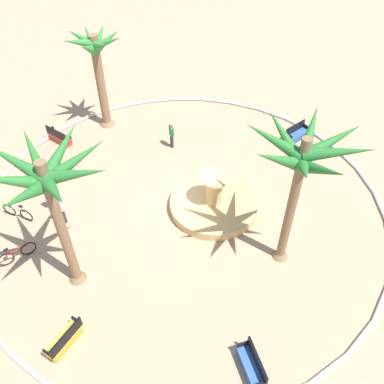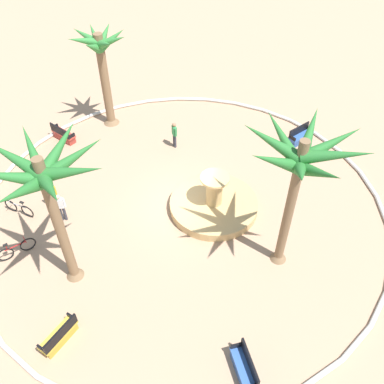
% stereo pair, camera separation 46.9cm
% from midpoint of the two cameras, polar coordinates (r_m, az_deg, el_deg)
% --- Properties ---
extents(ground_plane, '(80.00, 80.00, 0.00)m').
position_cam_midpoint_polar(ground_plane, '(21.02, -0.61, -1.86)').
color(ground_plane, tan).
extents(plaza_curb, '(20.02, 20.02, 0.20)m').
position_cam_midpoint_polar(plaza_curb, '(20.94, -0.61, -1.67)').
color(plaza_curb, silver).
rests_on(plaza_curb, ground).
extents(fountain, '(4.35, 4.35, 2.08)m').
position_cam_midpoint_polar(fountain, '(20.71, 3.62, -1.65)').
color(fountain, tan).
rests_on(fountain, ground).
extents(palm_tree_near_fountain, '(4.62, 4.72, 6.75)m').
position_cam_midpoint_polar(palm_tree_near_fountain, '(15.03, -18.52, 1.34)').
color(palm_tree_near_fountain, brown).
rests_on(palm_tree_near_fountain, ground).
extents(palm_tree_by_curb, '(3.21, 3.37, 5.95)m').
position_cam_midpoint_polar(palm_tree_by_curb, '(24.85, -11.68, 17.54)').
color(palm_tree_by_curb, brown).
rests_on(palm_tree_by_curb, ground).
extents(palm_tree_mid_plaza, '(4.54, 4.68, 6.79)m').
position_cam_midpoint_polar(palm_tree_mid_plaza, '(15.44, 15.38, 3.57)').
color(palm_tree_mid_plaza, brown).
rests_on(palm_tree_mid_plaza, ground).
extents(bench_east, '(0.98, 1.68, 1.00)m').
position_cam_midpoint_polar(bench_east, '(25.98, -16.60, 7.43)').
color(bench_east, '#B73D33').
rests_on(bench_east, ground).
extents(bench_west, '(1.61, 1.29, 1.00)m').
position_cam_midpoint_polar(bench_west, '(25.64, 15.03, 7.27)').
color(bench_west, '#335BA8').
rests_on(bench_west, ground).
extents(bench_north, '(1.67, 0.85, 1.00)m').
position_cam_midpoint_polar(bench_north, '(17.19, -16.83, -18.34)').
color(bench_north, gold).
rests_on(bench_north, ground).
extents(bench_southeast, '(1.60, 1.32, 1.00)m').
position_cam_midpoint_polar(bench_southeast, '(16.16, 8.00, -22.71)').
color(bench_southeast, '#335BA8').
rests_on(bench_southeast, ground).
extents(bicycle_red_frame, '(1.43, 1.06, 0.94)m').
position_cam_midpoint_polar(bicycle_red_frame, '(20.17, -22.17, -7.22)').
color(bicycle_red_frame, black).
rests_on(bicycle_red_frame, ground).
extents(bicycle_by_lamppost, '(0.44, 1.72, 0.94)m').
position_cam_midpoint_polar(bicycle_by_lamppost, '(21.94, -21.94, -2.06)').
color(bicycle_by_lamppost, black).
rests_on(bicycle_by_lamppost, ground).
extents(person_cyclist_helmet, '(0.30, 0.51, 1.63)m').
position_cam_midpoint_polar(person_cyclist_helmet, '(21.36, -17.98, -0.20)').
color(person_cyclist_helmet, '#33333D').
rests_on(person_cyclist_helmet, ground).
extents(person_cyclist_photo, '(0.33, 0.49, 1.64)m').
position_cam_midpoint_polar(person_cyclist_photo, '(20.59, -16.86, -1.87)').
color(person_cyclist_photo, '#33333D').
rests_on(person_cyclist_photo, ground).
extents(person_pedestrian_stroll, '(0.42, 0.38, 1.62)m').
position_cam_midpoint_polar(person_pedestrian_stroll, '(24.10, -1.85, 7.96)').
color(person_pedestrian_stroll, '#33333D').
rests_on(person_pedestrian_stroll, ground).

